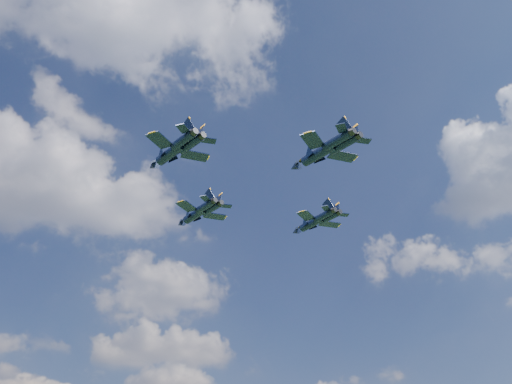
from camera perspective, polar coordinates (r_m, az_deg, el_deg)
The scene contains 4 objects.
jet_lead at distance 121.78m, azimuth -6.21°, elevation -2.32°, with size 11.46×15.89×3.77m.
jet_left at distance 102.29m, azimuth -8.68°, elevation 3.79°, with size 11.90×16.39×3.90m.
jet_right at distance 120.71m, azimuth 5.47°, elevation -3.17°, with size 10.79×14.85×3.51m.
jet_slot at distance 100.20m, azimuth 6.09°, elevation 3.76°, with size 12.07×16.66×3.96m.
Camera 1 is at (-30.97, -89.04, 3.65)m, focal length 40.00 mm.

